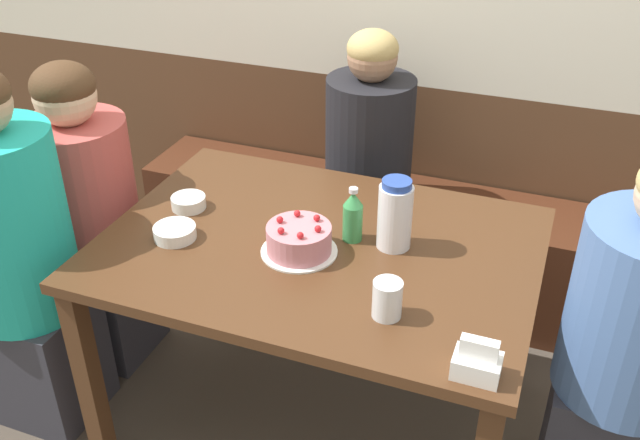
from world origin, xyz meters
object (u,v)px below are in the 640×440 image
object	(u,v)px
person_teal_shirt	(630,351)
person_grey_tee	(89,221)
water_pitcher	(395,215)
person_dark_striped	(19,263)
birthday_cake	(299,240)
soju_bottle	(353,216)
napkin_holder	(477,362)
glass_water_tall	(387,299)
bench_seat	(388,241)
bowl_rice_small	(189,202)
person_pale_blue_shirt	(368,183)
bowl_soup_white	(175,232)

from	to	relation	value
person_teal_shirt	person_grey_tee	size ratio (longest dim) A/B	1.00
water_pitcher	person_dark_striped	distance (m)	1.19
birthday_cake	person_grey_tee	xyz separation A→B (m)	(-0.87, 0.14, -0.20)
water_pitcher	soju_bottle	distance (m)	0.13
birthday_cake	napkin_holder	size ratio (longest dim) A/B	2.06
birthday_cake	person_grey_tee	distance (m)	0.90
soju_bottle	birthday_cake	bearing A→B (deg)	-134.66
soju_bottle	glass_water_tall	distance (m)	0.37
bench_seat	soju_bottle	bearing A→B (deg)	-83.62
bench_seat	bowl_rice_small	distance (m)	1.05
person_dark_striped	glass_water_tall	bearing A→B (deg)	1.07
bowl_rice_small	napkin_holder	bearing A→B (deg)	-23.66
glass_water_tall	person_pale_blue_shirt	world-z (taller)	person_pale_blue_shirt
soju_bottle	bowl_rice_small	xyz separation A→B (m)	(-0.56, -0.01, -0.06)
napkin_holder	person_pale_blue_shirt	xyz separation A→B (m)	(-0.61, 1.12, -0.21)
napkin_holder	glass_water_tall	world-z (taller)	napkin_holder
birthday_cake	person_dark_striped	world-z (taller)	person_dark_striped
bowl_soup_white	person_dark_striped	bearing A→B (deg)	-162.68
bench_seat	person_pale_blue_shirt	world-z (taller)	person_pale_blue_shirt
person_dark_striped	bowl_soup_white	bearing A→B (deg)	17.32
bowl_rice_small	glass_water_tall	size ratio (longest dim) A/B	1.07
napkin_holder	person_grey_tee	xyz separation A→B (m)	(-1.45, 0.47, -0.20)
napkin_holder	person_teal_shirt	size ratio (longest dim) A/B	0.09
napkin_holder	bench_seat	bearing A→B (deg)	113.83
bench_seat	glass_water_tall	distance (m)	1.25
glass_water_tall	person_grey_tee	distance (m)	1.25
napkin_holder	bowl_soup_white	distance (m)	0.99
bench_seat	birthday_cake	xyz separation A→B (m)	(-0.04, -0.90, 0.54)
glass_water_tall	person_grey_tee	size ratio (longest dim) A/B	0.09
birthday_cake	person_pale_blue_shirt	xyz separation A→B (m)	(-0.03, 0.79, -0.21)
person_teal_shirt	person_dark_striped	xyz separation A→B (m)	(-1.81, -0.30, 0.04)
person_grey_tee	person_teal_shirt	bearing A→B (deg)	-1.72
soju_bottle	person_pale_blue_shirt	xyz separation A→B (m)	(-0.16, 0.67, -0.25)
glass_water_tall	person_dark_striped	bearing A→B (deg)	-178.93
bench_seat	bowl_soup_white	xyz separation A→B (m)	(-0.42, -0.96, 0.51)
water_pitcher	bowl_soup_white	bearing A→B (deg)	-162.87
napkin_holder	person_grey_tee	size ratio (longest dim) A/B	0.09
person_teal_shirt	glass_water_tall	bearing A→B (deg)	23.73
person_teal_shirt	person_dark_striped	world-z (taller)	person_dark_striped
person_pale_blue_shirt	birthday_cake	bearing A→B (deg)	2.41
bowl_soup_white	glass_water_tall	world-z (taller)	glass_water_tall
napkin_holder	bowl_soup_white	xyz separation A→B (m)	(-0.96, 0.27, -0.02)
bowl_rice_small	person_grey_tee	bearing A→B (deg)	177.06
birthday_cake	napkin_holder	xyz separation A→B (m)	(0.58, -0.33, -0.00)
glass_water_tall	person_teal_shirt	distance (m)	0.71
napkin_holder	person_pale_blue_shirt	bearing A→B (deg)	118.60
soju_bottle	person_dark_striped	xyz separation A→B (m)	(-0.99, -0.34, -0.20)
bench_seat	water_pitcher	world-z (taller)	water_pitcher
person_pale_blue_shirt	person_grey_tee	size ratio (longest dim) A/B	1.01
bench_seat	person_dark_striped	size ratio (longest dim) A/B	1.71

